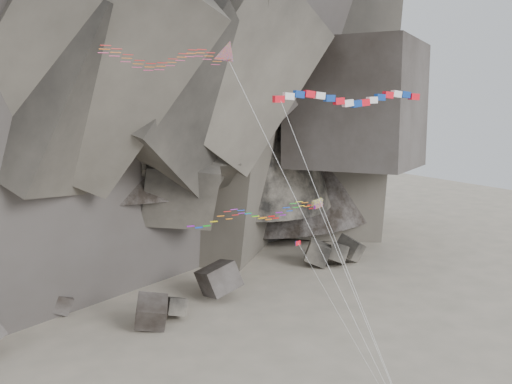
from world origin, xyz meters
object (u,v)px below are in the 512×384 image
parafoil_kite (252,214)px  pennant_kite (318,279)px  banner_kite (350,99)px  delta_kite (161,57)px

parafoil_kite → pennant_kite: parafoil_kite is taller
banner_kite → pennant_kite: size_ratio=1.82×
banner_kite → parafoil_kite: (-6.33, 4.71, -9.42)m
delta_kite → pennant_kite: (12.37, -2.46, -17.69)m
banner_kite → parafoil_kite: size_ratio=1.50×
delta_kite → pennant_kite: size_ratio=2.06×
pennant_kite → banner_kite: bearing=-34.2°
delta_kite → parafoil_kite: 14.99m
delta_kite → banner_kite: (14.62, -3.27, -2.98)m
delta_kite → pennant_kite: bearing=-36.0°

